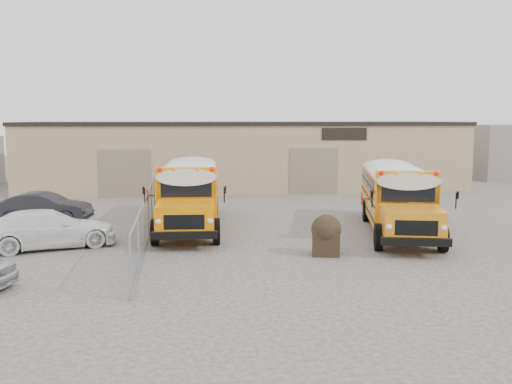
{
  "coord_description": "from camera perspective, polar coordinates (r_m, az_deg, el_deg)",
  "views": [
    {
      "loc": [
        -4.66,
        -21.08,
        4.84
      ],
      "look_at": [
        -1.26,
        4.1,
        1.6
      ],
      "focal_mm": 40.0,
      "sensor_mm": 36.0,
      "label": 1
    }
  ],
  "objects": [
    {
      "name": "warehouse",
      "position": [
        41.41,
        -1.22,
        3.85
      ],
      "size": [
        30.2,
        10.2,
        4.67
      ],
      "color": "#92775A",
      "rests_on": "ground"
    },
    {
      "name": "tarp_bundle",
      "position": [
        20.62,
        7.03,
        -4.23
      ],
      "size": [
        1.17,
        1.1,
        1.47
      ],
      "color": "black",
      "rests_on": "ground"
    },
    {
      "name": "car_white",
      "position": [
        23.0,
        -20.04,
        -3.48
      ],
      "size": [
        5.38,
        3.42,
        1.45
      ],
      "primitive_type": "imported",
      "rotation": [
        0.0,
        0.0,
        1.87
      ],
      "color": "white",
      "rests_on": "ground"
    },
    {
      "name": "school_bus_right",
      "position": [
        31.61,
        12.56,
        1.36
      ],
      "size": [
        4.78,
        10.22,
        2.91
      ],
      "color": "orange",
      "rests_on": "ground"
    },
    {
      "name": "chainlink_fence",
      "position": [
        24.44,
        -10.73,
        -2.14
      ],
      "size": [
        0.07,
        18.07,
        1.81
      ],
      "color": "#93969B",
      "rests_on": "ground"
    },
    {
      "name": "ground",
      "position": [
        22.13,
        4.69,
        -5.39
      ],
      "size": [
        120.0,
        120.0,
        0.0
      ],
      "primitive_type": "plane",
      "color": "#3E3B39",
      "rests_on": "ground"
    },
    {
      "name": "school_bus_left",
      "position": [
        32.32,
        -6.3,
        1.66
      ],
      "size": [
        3.32,
        10.21,
        2.95
      ],
      "color": "orange",
      "rests_on": "ground"
    },
    {
      "name": "car_dark",
      "position": [
        28.67,
        -20.41,
        -1.47
      ],
      "size": [
        4.48,
        2.05,
        1.42
      ],
      "primitive_type": "imported",
      "rotation": [
        0.0,
        0.0,
        1.44
      ],
      "color": "black",
      "rests_on": "ground"
    }
  ]
}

